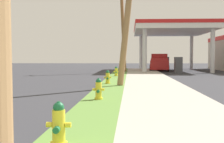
{
  "coord_description": "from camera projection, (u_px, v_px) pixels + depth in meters",
  "views": [
    {
      "loc": [
        1.69,
        -2.06,
        1.61
      ],
      "look_at": [
        0.89,
        12.4,
        0.96
      ],
      "focal_mm": 52.55,
      "sensor_mm": 36.0,
      "label": 1
    }
  ],
  "objects": [
    {
      "name": "truck_red_at_forecourt",
      "position": [
        159.0,
        63.0,
        37.82
      ],
      "size": [
        2.54,
        5.55,
        1.97
      ],
      "color": "red",
      "rests_on": "ground"
    },
    {
      "name": "car_navy_by_near_pump",
      "position": [
        161.0,
        63.0,
        45.18
      ],
      "size": [
        2.17,
        4.6,
        1.57
      ],
      "color": "navy",
      "rests_on": "ground"
    },
    {
      "name": "fire_hydrant_nearest",
      "position": [
        59.0,
        126.0,
        5.52
      ],
      "size": [
        0.42,
        0.38,
        0.74
      ],
      "color": "yellow",
      "rests_on": "grass_verge"
    },
    {
      "name": "fire_hydrant_second",
      "position": [
        99.0,
        90.0,
        11.5
      ],
      "size": [
        0.42,
        0.38,
        0.74
      ],
      "color": "yellow",
      "rests_on": "grass_verge"
    },
    {
      "name": "utility_pole_background",
      "position": [
        123.0,
        20.0,
        33.51
      ],
      "size": [
        1.08,
        1.83,
        10.35
      ],
      "color": "olive",
      "rests_on": "grass_verge"
    },
    {
      "name": "fire_hydrant_third",
      "position": [
        108.0,
        78.0,
        18.28
      ],
      "size": [
        0.42,
        0.38,
        0.74
      ],
      "color": "yellow",
      "rests_on": "grass_verge"
    },
    {
      "name": "fire_hydrant_fourth",
      "position": [
        116.0,
        72.0,
        25.55
      ],
      "size": [
        0.42,
        0.37,
        0.74
      ],
      "color": "yellow",
      "rests_on": "grass_verge"
    }
  ]
}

